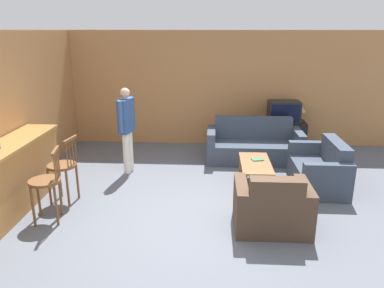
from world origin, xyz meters
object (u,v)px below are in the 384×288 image
Objects in this scene: table_lamp at (299,108)px; person_by_window at (127,126)px; coffee_table at (256,166)px; bar_chair_mid at (63,169)px; tv_unit at (282,135)px; couch_far at (254,146)px; armchair_near at (272,208)px; bar_chair_near at (46,184)px; tv at (284,111)px; loveseat_right at (320,170)px; book_on_table at (257,159)px.

person_by_window is at bearing -155.63° from table_lamp.
coffee_table is 2.59× the size of table_lamp.
tv_unit is (3.87, 2.92, -0.23)m from bar_chair_mid.
couch_far is 1.91× the size of armchair_near.
bar_chair_near is 2.10m from person_by_window.
coffee_table is at bearing -111.26° from tv.
armchair_near is at bearing -101.75° from tv_unit.
tv is at bearing 78.24° from armchair_near.
loveseat_right is at bearing 1.02° from coffee_table.
coffee_table is at bearing 92.82° from armchair_near.
book_on_table is at bearing 72.13° from coffee_table.
bar_chair_near reaches higher than armchair_near.
loveseat_right is at bearing -8.24° from person_by_window.
person_by_window reaches higher than tv_unit.
tv_unit is 0.55m from tv.
person_by_window is at bearing -153.43° from tv.
bar_chair_near is at bearing 179.09° from armchair_near.
tv_unit is at bearing 78.25° from armchair_near.
coffee_table is at bearing 24.97° from bar_chair_near.
tv_unit is 4.45× the size of book_on_table.
bar_chair_near is at bearing -160.89° from loveseat_right.
tv_unit reaches higher than coffee_table.
loveseat_right is at bearing -5.87° from book_on_table.
book_on_table reaches higher than coffee_table.
table_lamp reaches higher than armchair_near.
book_on_table is at bearing 174.13° from loveseat_right.
book_on_table is 2.46m from person_by_window.
bar_chair_mid is at bearing -142.98° from tv_unit.
person_by_window is (-2.45, -0.82, 0.61)m from couch_far.
table_lamp is (4.21, 2.92, 0.40)m from bar_chair_mid.
table_lamp is (0.33, 0.00, 0.08)m from tv.
bar_chair_mid reaches higher than tv_unit.
bar_chair_mid is 0.79× the size of loveseat_right.
loveseat_right is at bearing 55.23° from armchair_near.
book_on_table is (0.04, 0.13, 0.07)m from coffee_table.
couch_far is at bearing 89.34° from armchair_near.
book_on_table is 0.14× the size of person_by_window.
book_on_table is at bearing -111.48° from tv.
coffee_table is at bearing -178.98° from loveseat_right.
table_lamp is at bearing 39.95° from bar_chair_near.
loveseat_right is 1.36× the size of tv_unit.
couch_far is at bearing 34.27° from bar_chair_mid.
coffee_table is at bearing -94.49° from couch_far.
loveseat_right is 1.22× the size of coffee_table.
table_lamp reaches higher than couch_far.
tv is (3.88, 3.52, 0.32)m from bar_chair_near.
coffee_table is 1.11× the size of tv_unit.
armchair_near is 1.61m from book_on_table.
tv reaches higher than table_lamp.
bar_chair_mid is 5.14m from table_lamp.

